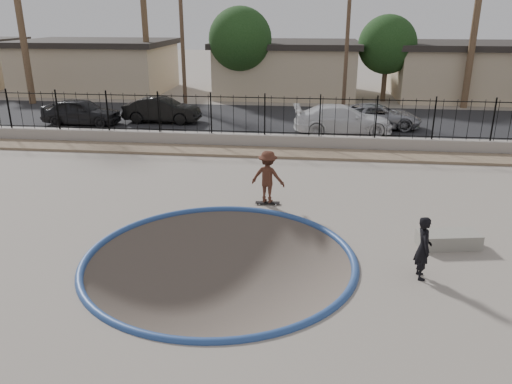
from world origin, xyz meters
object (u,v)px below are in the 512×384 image
object	(u,v)px
videographer	(423,248)
car_a	(81,112)
skater	(268,180)
car_b	(162,110)
car_c	(343,119)
car_d	(378,116)
concrete_ledge	(448,240)
skateboard	(268,203)

from	to	relation	value
videographer	car_a	bearing A→B (deg)	42.76
skater	car_b	bearing A→B (deg)	-47.05
car_a	car_c	distance (m)	14.27
car_a	car_b	size ratio (longest dim) A/B	1.00
car_c	car_d	size ratio (longest dim) A/B	1.11
car_d	car_c	bearing A→B (deg)	130.90
videographer	car_d	distance (m)	16.35
videographer	concrete_ledge	world-z (taller)	videographer
videographer	car_a	xyz separation A→B (m)	(-15.47, 15.20, -0.01)
skater	car_c	world-z (taller)	skater
videographer	car_c	distance (m)	14.78
videographer	car_c	bearing A→B (deg)	1.95
car_d	skateboard	bearing A→B (deg)	159.71
skater	car_d	bearing A→B (deg)	-99.72
skateboard	concrete_ledge	world-z (taller)	concrete_ledge
skateboard	car_d	distance (m)	12.94
concrete_ledge	car_c	distance (m)	13.15
car_c	videographer	bearing A→B (deg)	178.80
videographer	car_b	distance (m)	19.82
skater	car_a	size ratio (longest dim) A/B	0.40
car_b	car_d	world-z (taller)	car_b
concrete_ledge	car_d	distance (m)	14.55
videographer	car_d	size ratio (longest dim) A/B	0.34
skater	car_a	bearing A→B (deg)	-31.49
skater	skateboard	xyz separation A→B (m)	(-0.00, -0.00, -0.80)
concrete_ledge	car_c	size ratio (longest dim) A/B	0.32
car_a	car_c	xyz separation A→B (m)	(14.26, -0.47, 0.00)
skateboard	car_c	world-z (taller)	car_c
car_a	car_d	bearing A→B (deg)	-84.79
car_a	car_c	bearing A→B (deg)	-90.67
videographer	car_b	world-z (taller)	videographer
skateboard	concrete_ledge	bearing A→B (deg)	-30.32
car_b	car_c	world-z (taller)	car_c
car_b	videographer	bearing A→B (deg)	-144.55
car_b	car_d	bearing A→B (deg)	-89.04
concrete_ledge	car_b	distance (m)	19.04
skateboard	skater	bearing A→B (deg)	71.96
car_c	car_d	distance (m)	2.53
concrete_ledge	car_d	xyz separation A→B (m)	(-0.31, 14.54, 0.47)
skater	skateboard	bearing A→B (deg)	88.11
concrete_ledge	videographer	bearing A→B (deg)	-120.57
skater	videographer	xyz separation A→B (m)	(4.07, -4.33, -0.08)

